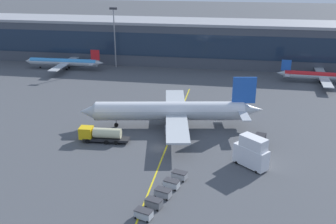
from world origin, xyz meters
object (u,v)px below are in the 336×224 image
(crew_van, at_px, (259,141))
(baggage_cart_2, at_px, (163,193))
(catering_lift, at_px, (252,152))
(baggage_cart_4, at_px, (179,175))
(commuter_jet_far, at_px, (326,76))
(commuter_jet_near, at_px, (64,62))
(fuel_tanker, at_px, (101,134))
(main_airliner, at_px, (171,111))
(baggage_cart_3, at_px, (172,184))
(baggage_cart_0, at_px, (144,214))
(baggage_cart_1, at_px, (154,203))

(crew_van, xyz_separation_m, baggage_cart_2, (-16.46, -21.98, -0.53))
(baggage_cart_2, bearing_deg, catering_lift, 41.54)
(baggage_cart_4, bearing_deg, catering_lift, 28.10)
(commuter_jet_far, bearing_deg, commuter_jet_near, 178.24)
(fuel_tanker, distance_m, commuter_jet_near, 66.61)
(main_airliner, xyz_separation_m, baggage_cart_3, (4.49, -26.46, -3.25))
(fuel_tanker, bearing_deg, crew_van, 5.40)
(baggage_cart_3, xyz_separation_m, commuter_jet_far, (39.05, 70.26, 1.68))
(commuter_jet_far, bearing_deg, baggage_cart_0, -117.77)
(baggage_cart_2, bearing_deg, fuel_tanker, 132.43)
(baggage_cart_0, distance_m, commuter_jet_far, 89.81)
(baggage_cart_0, height_order, baggage_cart_2, same)
(main_airliner, height_order, crew_van, main_airliner)
(crew_van, xyz_separation_m, baggage_cart_3, (-15.53, -18.91, -0.53))
(main_airliner, xyz_separation_m, commuter_jet_far, (43.54, 43.80, -1.57))
(baggage_cart_3, relative_size, baggage_cart_4, 1.00)
(catering_lift, height_order, commuter_jet_near, commuter_jet_near)
(main_airliner, relative_size, commuter_jet_far, 1.38)
(catering_lift, bearing_deg, baggage_cart_3, -144.17)
(crew_van, xyz_separation_m, baggage_cart_1, (-17.39, -25.04, -0.53))
(baggage_cart_1, bearing_deg, crew_van, 55.22)
(baggage_cart_3, bearing_deg, crew_van, 50.61)
(catering_lift, xyz_separation_m, commuter_jet_near, (-65.66, 63.21, -0.34))
(baggage_cart_4, bearing_deg, baggage_cart_3, -106.89)
(main_airliner, relative_size, baggage_cart_1, 14.41)
(crew_van, relative_size, baggage_cart_0, 1.80)
(main_airliner, xyz_separation_m, fuel_tanker, (-13.62, -10.73, -2.29))
(main_airliner, distance_m, catering_lift, 24.61)
(fuel_tanker, bearing_deg, baggage_cart_4, -33.65)
(baggage_cart_1, bearing_deg, commuter_jet_near, 122.35)
(baggage_cart_3, bearing_deg, baggage_cart_1, -106.89)
(fuel_tanker, xyz_separation_m, baggage_cart_3, (18.11, -15.74, -0.96))
(fuel_tanker, height_order, baggage_cart_0, fuel_tanker)
(fuel_tanker, distance_m, commuter_jet_far, 79.00)
(baggage_cart_0, bearing_deg, baggage_cart_2, 73.11)
(baggage_cart_3, bearing_deg, fuel_tanker, 139.01)
(baggage_cart_1, relative_size, baggage_cart_4, 1.00)
(baggage_cart_1, bearing_deg, catering_lift, 45.86)
(crew_van, xyz_separation_m, commuter_jet_near, (-67.54, 54.15, 1.41))
(catering_lift, bearing_deg, baggage_cart_2, -138.46)
(baggage_cart_4, bearing_deg, baggage_cart_0, -106.89)
(catering_lift, distance_m, baggage_cart_1, 22.38)
(main_airliner, xyz_separation_m, baggage_cart_1, (2.63, -32.59, -3.25))
(baggage_cart_2, bearing_deg, baggage_cart_0, -106.89)
(catering_lift, bearing_deg, crew_van, 78.25)
(baggage_cart_0, bearing_deg, fuel_tanker, 121.58)
(baggage_cart_0, height_order, baggage_cart_1, same)
(baggage_cart_0, bearing_deg, commuter_jet_near, 120.90)
(baggage_cart_1, bearing_deg, commuter_jet_far, 61.83)
(fuel_tanker, height_order, baggage_cart_3, fuel_tanker)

